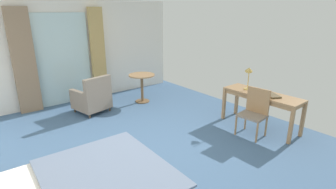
{
  "coord_description": "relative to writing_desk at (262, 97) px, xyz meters",
  "views": [
    {
      "loc": [
        -2.25,
        -3.32,
        2.33
      ],
      "look_at": [
        0.5,
        0.17,
        0.89
      ],
      "focal_mm": 27.77,
      "sensor_mm": 36.0,
      "label": 1
    }
  ],
  "objects": [
    {
      "name": "wall_back",
      "position": [
        -2.34,
        4.09,
        0.65
      ],
      "size": [
        5.75,
        0.12,
        2.6
      ],
      "primitive_type": "cube",
      "color": "silver",
      "rests_on": "ground"
    },
    {
      "name": "closed_book",
      "position": [
        -0.02,
        -0.23,
        0.1
      ],
      "size": [
        0.33,
        0.37,
        0.03
      ],
      "primitive_type": "cube",
      "rotation": [
        0.0,
        0.0,
        -0.49
      ],
      "color": "brown",
      "rests_on": "writing_desk"
    },
    {
      "name": "curtain_panel_right",
      "position": [
        -1.75,
        3.91,
        0.56
      ],
      "size": [
        0.38,
        0.1,
        2.42
      ],
      "primitive_type": "cube",
      "color": "tan",
      "rests_on": "ground"
    },
    {
      "name": "round_cafe_table",
      "position": [
        -1.06,
        2.85,
        -0.1
      ],
      "size": [
        0.68,
        0.68,
        0.75
      ],
      "color": "#9E754C",
      "rests_on": "ground"
    },
    {
      "name": "writing_desk",
      "position": [
        0.0,
        0.0,
        0.0
      ],
      "size": [
        0.56,
        1.59,
        0.74
      ],
      "color": "#9E754C",
      "rests_on": "ground"
    },
    {
      "name": "desk_lamp",
      "position": [
        0.1,
        0.43,
        0.43
      ],
      "size": [
        0.29,
        0.25,
        0.48
      ],
      "color": "tan",
      "rests_on": "writing_desk"
    },
    {
      "name": "armchair_by_window",
      "position": [
        -2.4,
        2.94,
        -0.29
      ],
      "size": [
        0.84,
        0.85,
        0.9
      ],
      "color": "gray",
      "rests_on": "ground"
    },
    {
      "name": "balcony_glass_door",
      "position": [
        -2.65,
        4.01,
        0.5
      ],
      "size": [
        1.36,
        0.02,
        2.29
      ],
      "primitive_type": "cube",
      "color": "silver",
      "rests_on": "ground"
    },
    {
      "name": "desk_chair",
      "position": [
        -0.4,
        -0.12,
        -0.14
      ],
      "size": [
        0.46,
        0.52,
        0.92
      ],
      "color": "gray",
      "rests_on": "ground"
    },
    {
      "name": "curtain_panel_left",
      "position": [
        -3.55,
        3.91,
        0.56
      ],
      "size": [
        0.49,
        0.1,
        2.42
      ],
      "primitive_type": "cube",
      "color": "#897056",
      "rests_on": "ground"
    },
    {
      "name": "ground",
      "position": [
        -2.34,
        0.58,
        -0.7
      ],
      "size": [
        6.15,
        7.55,
        0.1
      ],
      "primitive_type": "cube",
      "color": "#426084"
    }
  ]
}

